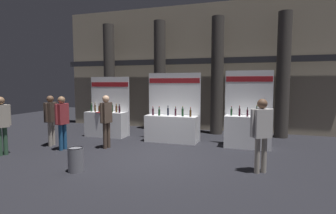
{
  "coord_description": "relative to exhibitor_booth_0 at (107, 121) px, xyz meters",
  "views": [
    {
      "loc": [
        2.68,
        -6.88,
        2.14
      ],
      "look_at": [
        0.28,
        0.63,
        1.42
      ],
      "focal_mm": 28.37,
      "sensor_mm": 36.0,
      "label": 1
    }
  ],
  "objects": [
    {
      "name": "visitor_4",
      "position": [
        -0.95,
        -2.0,
        0.43
      ],
      "size": [
        0.32,
        0.6,
        1.71
      ],
      "rotation": [
        0.0,
        0.0,
        1.76
      ],
      "color": "#ADA393",
      "rests_on": "ground_plane"
    },
    {
      "name": "hall_colonnade",
      "position": [
        2.86,
        2.54,
        2.13
      ],
      "size": [
        12.61,
        1.24,
        5.63
      ],
      "color": "tan",
      "rests_on": "ground_plane"
    },
    {
      "name": "exhibitor_booth_1",
      "position": [
        2.77,
        -0.15,
        0.0
      ],
      "size": [
        1.98,
        0.66,
        2.5
      ],
      "color": "white",
      "rests_on": "ground_plane"
    },
    {
      "name": "visitor_0",
      "position": [
        1.02,
        -1.73,
        0.42
      ],
      "size": [
        0.28,
        0.52,
        1.74
      ],
      "rotation": [
        0.0,
        0.0,
        4.5
      ],
      "color": "#47382D",
      "rests_on": "ground_plane"
    },
    {
      "name": "trash_bin",
      "position": [
        1.52,
        -4.0,
        -0.3
      ],
      "size": [
        0.37,
        0.37,
        0.59
      ],
      "color": "slate",
      "rests_on": "ground_plane"
    },
    {
      "name": "exhibitor_booth_2",
      "position": [
        5.41,
        -0.22,
        0.04
      ],
      "size": [
        1.55,
        0.66,
        2.55
      ],
      "color": "white",
      "rests_on": "ground_plane"
    },
    {
      "name": "ground_plane",
      "position": [
        2.86,
        -2.4,
        -0.6
      ],
      "size": [
        25.21,
        25.21,
        0.0
      ],
      "primitive_type": "plane",
      "color": "black"
    },
    {
      "name": "visitor_3",
      "position": [
        5.76,
        -2.74,
        0.47
      ],
      "size": [
        0.51,
        0.44,
        1.77
      ],
      "rotation": [
        0.0,
        0.0,
        3.7
      ],
      "color": "#ADA393",
      "rests_on": "ground_plane"
    },
    {
      "name": "visitor_2",
      "position": [
        -1.45,
        -3.44,
        0.43
      ],
      "size": [
        0.36,
        0.49,
        1.73
      ],
      "rotation": [
        0.0,
        0.0,
        4.32
      ],
      "color": "#33563D",
      "rests_on": "ground_plane"
    },
    {
      "name": "visitor_5",
      "position": [
        -0.21,
        -2.34,
        0.42
      ],
      "size": [
        0.26,
        0.55,
        1.71
      ],
      "rotation": [
        0.0,
        0.0,
        1.49
      ],
      "color": "navy",
      "rests_on": "ground_plane"
    },
    {
      "name": "exhibitor_booth_0",
      "position": [
        0.0,
        0.0,
        0.0
      ],
      "size": [
        1.72,
        0.74,
        2.38
      ],
      "color": "white",
      "rests_on": "ground_plane"
    }
  ]
}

